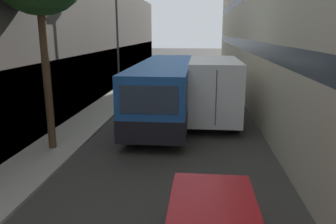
{
  "coord_description": "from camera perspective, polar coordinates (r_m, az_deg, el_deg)",
  "views": [
    {
      "loc": [
        1.15,
        0.43,
        4.4
      ],
      "look_at": [
        0.06,
        11.72,
        1.6
      ],
      "focal_mm": 35.0,
      "sensor_mm": 36.0,
      "label": 1
    }
  ],
  "objects": [
    {
      "name": "building_left_shopfront",
      "position": [
        16.47,
        -22.4,
        9.95
      ],
      "size": [
        2.4,
        60.0,
        7.86
      ],
      "color": "#423D38",
      "rests_on": "ground_plane"
    },
    {
      "name": "bus",
      "position": [
        16.65,
        -0.53,
        3.99
      ],
      "size": [
        2.56,
        10.65,
        2.9
      ],
      "color": "#1E519E",
      "rests_on": "ground_plane"
    },
    {
      "name": "box_truck",
      "position": [
        16.92,
        7.83,
        4.45
      ],
      "size": [
        2.31,
        7.32,
        3.1
      ],
      "color": "silver",
      "rests_on": "ground_plane"
    },
    {
      "name": "street_lamp",
      "position": [
        19.55,
        -8.91,
        15.89
      ],
      "size": [
        0.36,
        0.8,
        7.37
      ],
      "color": "#38383D",
      "rests_on": "sidewalk_left"
    },
    {
      "name": "panel_van",
      "position": [
        29.74,
        -1.28,
        7.43
      ],
      "size": [
        1.81,
        4.68,
        1.92
      ],
      "color": "navy",
      "rests_on": "ground_plane"
    },
    {
      "name": "sidewalk_left",
      "position": [
        16.18,
        -14.64,
        -2.2
      ],
      "size": [
        2.01,
        60.0,
        0.1
      ],
      "color": "#9E998E",
      "rests_on": "ground_plane"
    },
    {
      "name": "ground_plane",
      "position": [
        15.27,
        0.98,
        -2.89
      ],
      "size": [
        150.0,
        150.0,
        0.0
      ],
      "primitive_type": "plane",
      "color": "#33302D"
    }
  ]
}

